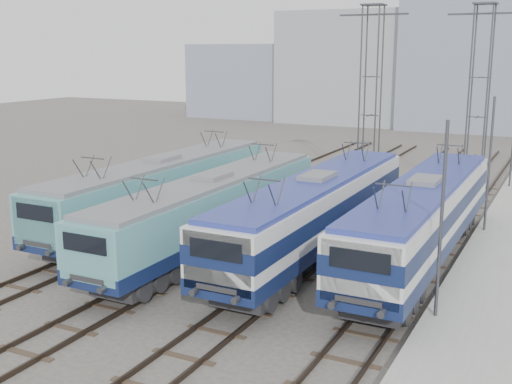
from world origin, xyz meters
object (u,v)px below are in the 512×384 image
Objects in this scene: locomotive_center_left at (211,208)px; catenary_tower_east at (479,91)px; locomotive_center_right at (315,209)px; mast_mid at (489,168)px; locomotive_far_left at (161,187)px; mast_front at (441,225)px; catenary_tower_west at (370,90)px; locomotive_far_right at (423,215)px.

locomotive_center_left is 1.43× the size of catenary_tower_east.
mast_mid is (6.35, 7.20, 1.22)m from locomotive_center_right.
catenary_tower_east is at bearing 50.79° from locomotive_far_left.
locomotive_center_left is 2.45× the size of mast_front.
locomotive_center_right is at bearing 18.38° from locomotive_center_left.
mast_front is (8.60, -20.00, -3.14)m from catenary_tower_west.
mast_mid is (8.60, -8.00, -3.14)m from catenary_tower_west.
mast_front is (2.10, -22.00, -3.14)m from catenary_tower_east.
locomotive_center_left is 17.44m from catenary_tower_west.
locomotive_center_right is (4.50, 1.50, 0.13)m from locomotive_center_left.
locomotive_center_right is 4.63m from locomotive_far_right.
locomotive_center_left is at bearing -163.93° from locomotive_far_right.
catenary_tower_west is at bearing 115.57° from locomotive_far_right.
locomotive_center_right reaches higher than locomotive_center_left.
locomotive_far_right is at bearing -106.85° from mast_mid.
mast_front is at bearing -20.57° from locomotive_far_left.
catenary_tower_east is (6.50, 2.00, 0.00)m from catenary_tower_west.
locomotive_center_left is 0.96× the size of locomotive_far_right.
catenary_tower_east reaches higher than mast_mid.
mast_mid is (0.00, 12.00, 0.00)m from mast_front.
locomotive_center_right is at bearing -81.58° from catenary_tower_west.
locomotive_far_right is 2.56× the size of mast_mid.
mast_front is at bearing -37.06° from locomotive_center_right.
mast_front is at bearing -72.57° from locomotive_far_right.
catenary_tower_west is (6.75, 14.24, 4.43)m from locomotive_far_left.
mast_front is 12.00m from mast_mid.
mast_mid is at bearing 48.61° from locomotive_center_right.
locomotive_far_right is 16.69m from catenary_tower_east.
locomotive_far_right is 1.49× the size of catenary_tower_east.
mast_mid is at bearing 90.00° from mast_front.
locomotive_center_left is at bearing -97.67° from catenary_tower_west.
catenary_tower_east is at bearing 17.10° from catenary_tower_west.
catenary_tower_west is at bearing 64.64° from locomotive_far_left.
locomotive_far_right is at bearing 13.71° from locomotive_center_right.
locomotive_far_right is (9.00, 2.59, 0.14)m from locomotive_center_left.
locomotive_far_left is 16.37m from catenary_tower_west.
mast_front reaches higher than locomotive_far_right.
mast_front is at bearing -90.00° from mast_mid.
mast_mid is (15.35, 6.24, 1.29)m from locomotive_far_left.
locomotive_center_left is at bearing -161.62° from locomotive_center_right.
mast_mid reaches higher than locomotive_center_right.
locomotive_far_right reaches higher than locomotive_center_right.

